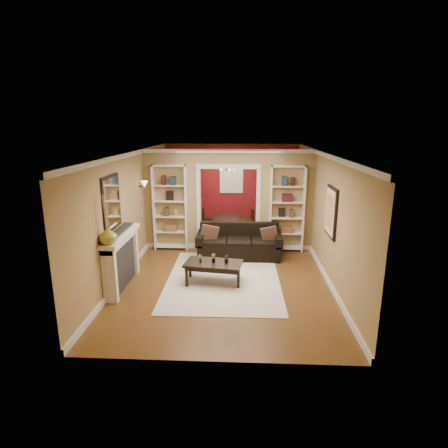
# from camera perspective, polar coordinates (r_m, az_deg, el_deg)

# --- Properties ---
(floor) EXTENTS (8.00, 8.00, 0.00)m
(floor) POSITION_cam_1_polar(r_m,az_deg,el_deg) (9.29, 0.37, -5.94)
(floor) COLOR brown
(floor) RESTS_ON ground
(ceiling) EXTENTS (8.00, 8.00, 0.00)m
(ceiling) POSITION_cam_1_polar(r_m,az_deg,el_deg) (8.71, 0.40, 10.92)
(ceiling) COLOR white
(ceiling) RESTS_ON ground
(wall_back) EXTENTS (8.00, 0.00, 8.00)m
(wall_back) POSITION_cam_1_polar(r_m,az_deg,el_deg) (12.83, 1.14, 6.09)
(wall_back) COLOR tan
(wall_back) RESTS_ON ground
(wall_front) EXTENTS (8.00, 0.00, 8.00)m
(wall_front) POSITION_cam_1_polar(r_m,az_deg,el_deg) (5.08, -1.54, -7.63)
(wall_front) COLOR tan
(wall_front) RESTS_ON ground
(wall_left) EXTENTS (0.00, 8.00, 8.00)m
(wall_left) POSITION_cam_1_polar(r_m,az_deg,el_deg) (9.27, -13.67, 2.30)
(wall_left) COLOR tan
(wall_left) RESTS_ON ground
(wall_right) EXTENTS (0.00, 8.00, 8.00)m
(wall_right) POSITION_cam_1_polar(r_m,az_deg,el_deg) (9.09, 14.71, 1.99)
(wall_right) COLOR tan
(wall_right) RESTS_ON ground
(partition_wall) EXTENTS (4.50, 0.15, 2.70)m
(partition_wall) POSITION_cam_1_polar(r_m,az_deg,el_deg) (10.07, 0.67, 3.69)
(partition_wall) COLOR tan
(partition_wall) RESTS_ON floor
(red_back_panel) EXTENTS (4.44, 0.04, 2.64)m
(red_back_panel) POSITION_cam_1_polar(r_m,az_deg,el_deg) (12.81, 1.14, 5.94)
(red_back_panel) COLOR maroon
(red_back_panel) RESTS_ON floor
(dining_window) EXTENTS (0.78, 0.03, 0.98)m
(dining_window) POSITION_cam_1_polar(r_m,az_deg,el_deg) (12.73, 1.14, 6.93)
(dining_window) COLOR #8CA5CC
(dining_window) RESTS_ON wall_back
(area_rug) EXTENTS (2.47, 3.44, 0.01)m
(area_rug) POSITION_cam_1_polar(r_m,az_deg,el_deg) (8.34, -0.09, -8.37)
(area_rug) COLOR silver
(area_rug) RESTS_ON floor
(sofa) EXTENTS (2.15, 0.93, 0.84)m
(sofa) POSITION_cam_1_polar(r_m,az_deg,el_deg) (9.57, 2.31, -2.66)
(sofa) COLOR black
(sofa) RESTS_ON floor
(pillow_left) EXTENTS (0.46, 0.20, 0.44)m
(pillow_left) POSITION_cam_1_polar(r_m,az_deg,el_deg) (9.52, -2.28, -1.41)
(pillow_left) COLOR brown
(pillow_left) RESTS_ON sofa
(pillow_right) EXTENTS (0.41, 0.14, 0.40)m
(pillow_right) POSITION_cam_1_polar(r_m,az_deg,el_deg) (9.52, 6.92, -1.64)
(pillow_right) COLOR brown
(pillow_right) RESTS_ON sofa
(coffee_table) EXTENTS (1.28, 0.82, 0.45)m
(coffee_table) POSITION_cam_1_polar(r_m,az_deg,el_deg) (8.11, -1.62, -7.38)
(coffee_table) COLOR black
(coffee_table) RESTS_ON floor
(plant_left) EXTENTS (0.11, 0.11, 0.18)m
(plant_left) POSITION_cam_1_polar(r_m,az_deg,el_deg) (8.02, -3.64, -5.23)
(plant_left) COLOR #336626
(plant_left) RESTS_ON coffee_table
(plant_center) EXTENTS (0.14, 0.14, 0.20)m
(plant_center) POSITION_cam_1_polar(r_m,az_deg,el_deg) (7.99, -1.64, -5.21)
(plant_center) COLOR #336626
(plant_center) RESTS_ON coffee_table
(plant_right) EXTENTS (0.10, 0.10, 0.18)m
(plant_right) POSITION_cam_1_polar(r_m,az_deg,el_deg) (7.98, 0.37, -5.31)
(plant_right) COLOR #336626
(plant_right) RESTS_ON coffee_table
(bookshelf_left) EXTENTS (0.90, 0.30, 2.30)m
(bookshelf_left) POSITION_cam_1_polar(r_m,az_deg,el_deg) (10.12, -8.18, 2.44)
(bookshelf_left) COLOR white
(bookshelf_left) RESTS_ON floor
(bookshelf_right) EXTENTS (0.90, 0.30, 2.30)m
(bookshelf_right) POSITION_cam_1_polar(r_m,az_deg,el_deg) (10.01, 9.54, 2.25)
(bookshelf_right) COLOR white
(bookshelf_right) RESTS_ON floor
(fireplace) EXTENTS (0.32, 1.70, 1.16)m
(fireplace) POSITION_cam_1_polar(r_m,az_deg,el_deg) (8.05, -15.19, -5.39)
(fireplace) COLOR white
(fireplace) RESTS_ON floor
(vase) EXTENTS (0.36, 0.36, 0.35)m
(vase) POSITION_cam_1_polar(r_m,az_deg,el_deg) (7.20, -17.27, -1.64)
(vase) COLOR #9A9731
(vase) RESTS_ON fireplace
(mirror) EXTENTS (0.03, 0.95, 1.10)m
(mirror) POSITION_cam_1_polar(r_m,az_deg,el_deg) (7.78, -16.78, 3.13)
(mirror) COLOR silver
(mirror) RESTS_ON wall_left
(wall_sconce) EXTENTS (0.18, 0.18, 0.22)m
(wall_sconce) POSITION_cam_1_polar(r_m,az_deg,el_deg) (9.67, -12.36, 5.78)
(wall_sconce) COLOR #FFE0A5
(wall_sconce) RESTS_ON wall_left
(framed_art) EXTENTS (0.04, 0.85, 1.05)m
(framed_art) POSITION_cam_1_polar(r_m,az_deg,el_deg) (8.09, 15.93, 1.81)
(framed_art) COLOR black
(framed_art) RESTS_ON wall_right
(dining_table) EXTENTS (1.48, 0.83, 0.52)m
(dining_table) POSITION_cam_1_polar(r_m,az_deg,el_deg) (11.67, 0.46, -0.25)
(dining_table) COLOR black
(dining_table) RESTS_ON floor
(dining_chair_nw) EXTENTS (0.47, 0.47, 0.83)m
(dining_chair_nw) POSITION_cam_1_polar(r_m,az_deg,el_deg) (11.38, -2.37, 0.16)
(dining_chair_nw) COLOR black
(dining_chair_nw) RESTS_ON floor
(dining_chair_ne) EXTENTS (0.54, 0.54, 0.93)m
(dining_chair_ne) POSITION_cam_1_polar(r_m,az_deg,el_deg) (11.32, 3.18, 0.32)
(dining_chair_ne) COLOR black
(dining_chair_ne) RESTS_ON floor
(dining_chair_sw) EXTENTS (0.51, 0.51, 0.81)m
(dining_chair_sw) POSITION_cam_1_polar(r_m,az_deg,el_deg) (11.96, -2.12, 0.82)
(dining_chair_sw) COLOR black
(dining_chair_sw) RESTS_ON floor
(dining_chair_se) EXTENTS (0.52, 0.52, 0.81)m
(dining_chair_se) POSITION_cam_1_polar(r_m,az_deg,el_deg) (11.92, 3.16, 0.76)
(dining_chair_se) COLOR black
(dining_chair_se) RESTS_ON floor
(chandelier) EXTENTS (0.50, 0.50, 0.30)m
(chandelier) POSITION_cam_1_polar(r_m,az_deg,el_deg) (11.45, 0.97, 8.43)
(chandelier) COLOR #39201A
(chandelier) RESTS_ON ceiling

